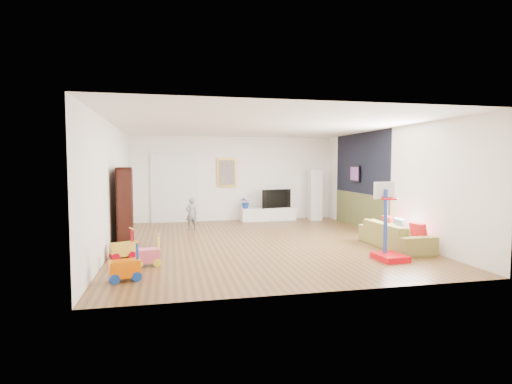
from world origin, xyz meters
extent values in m
cube|color=brown|center=(0.00, 0.00, 0.00)|extent=(6.50, 7.50, 0.00)
cube|color=white|center=(0.00, 0.00, 2.70)|extent=(6.50, 7.50, 0.00)
cube|color=white|center=(0.00, 3.75, 1.35)|extent=(6.50, 0.00, 2.70)
cube|color=white|center=(0.00, -3.75, 1.35)|extent=(6.50, 0.00, 2.70)
cube|color=silver|center=(-3.25, 0.00, 1.35)|extent=(0.00, 7.50, 2.70)
cube|color=silver|center=(3.25, 0.00, 1.35)|extent=(0.00, 7.50, 2.70)
cube|color=black|center=(3.23, 1.40, 1.85)|extent=(0.01, 3.20, 1.70)
cube|color=brown|center=(3.23, 1.40, 0.50)|extent=(0.01, 3.20, 1.00)
cube|color=white|center=(-1.90, 3.71, 1.05)|extent=(1.45, 0.06, 2.10)
cube|color=gold|center=(-0.25, 3.71, 1.55)|extent=(0.62, 0.06, 0.92)
cube|color=#7F3F8C|center=(3.17, 1.60, 1.55)|extent=(0.04, 0.56, 0.46)
cube|color=white|center=(1.06, 3.45, 0.21)|extent=(1.79, 0.51, 0.41)
cube|color=silver|center=(2.59, 3.28, 0.81)|extent=(0.40, 0.40, 1.63)
cube|color=black|center=(-3.00, 0.12, 0.88)|extent=(0.40, 1.22, 1.76)
imported|color=olive|center=(2.75, -1.24, 0.28)|extent=(0.77, 1.92, 0.56)
cube|color=red|center=(2.05, -2.22, 0.75)|extent=(0.55, 0.65, 1.49)
cube|color=gold|center=(-2.95, -1.04, 0.29)|extent=(0.50, 0.41, 0.58)
cube|color=#F26300|center=(-2.74, -2.58, 0.30)|extent=(0.51, 0.38, 0.61)
cube|color=#F86084|center=(-2.44, -1.69, 0.29)|extent=(0.44, 0.29, 0.57)
imported|color=slate|center=(-1.47, 2.09, 0.45)|extent=(0.38, 0.30, 0.90)
imported|color=black|center=(1.28, 3.44, 0.71)|extent=(1.04, 0.41, 0.60)
imported|color=#153697|center=(0.32, 3.45, 0.62)|extent=(0.46, 0.42, 0.42)
cube|color=red|center=(2.95, -1.77, 0.44)|extent=(0.18, 0.37, 0.36)
cube|color=white|center=(2.89, -1.23, 0.44)|extent=(0.12, 0.40, 0.40)
cube|color=red|center=(2.91, -0.71, 0.44)|extent=(0.12, 0.38, 0.37)
camera|label=1|loc=(-2.02, -9.00, 1.83)|focal=28.00mm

